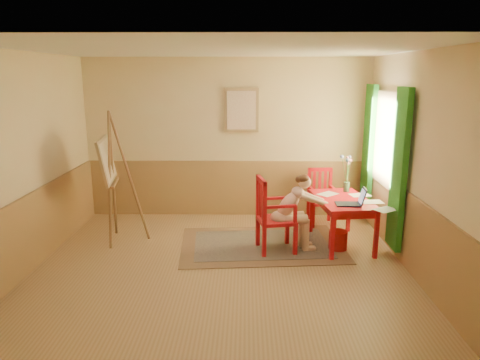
{
  "coord_description": "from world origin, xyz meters",
  "views": [
    {
      "loc": [
        0.34,
        -5.56,
        2.51
      ],
      "look_at": [
        0.25,
        0.55,
        1.05
      ],
      "focal_mm": 33.25,
      "sensor_mm": 36.0,
      "label": 1
    }
  ],
  "objects_px": {
    "chair_back": "(321,197)",
    "easel": "(110,165)",
    "figure": "(293,209)",
    "chair_left": "(273,215)",
    "laptop": "(353,202)",
    "table": "(342,204)"
  },
  "relations": [
    {
      "from": "laptop",
      "to": "chair_back",
      "type": "bearing_deg",
      "value": 99.58
    },
    {
      "from": "laptop",
      "to": "easel",
      "type": "distance_m",
      "value": 3.59
    },
    {
      "from": "chair_left",
      "to": "chair_back",
      "type": "xyz_separation_m",
      "value": [
        0.9,
        1.24,
        -0.07
      ]
    },
    {
      "from": "chair_left",
      "to": "chair_back",
      "type": "relative_size",
      "value": 1.15
    },
    {
      "from": "chair_back",
      "to": "figure",
      "type": "relative_size",
      "value": 0.84
    },
    {
      "from": "chair_left",
      "to": "laptop",
      "type": "bearing_deg",
      "value": -2.59
    },
    {
      "from": "chair_left",
      "to": "easel",
      "type": "height_order",
      "value": "easel"
    },
    {
      "from": "chair_back",
      "to": "easel",
      "type": "xyz_separation_m",
      "value": [
        -3.32,
        -0.84,
        0.71
      ]
    },
    {
      "from": "chair_back",
      "to": "figure",
      "type": "xyz_separation_m",
      "value": [
        -0.6,
        -1.2,
        0.15
      ]
    },
    {
      "from": "chair_left",
      "to": "laptop",
      "type": "height_order",
      "value": "chair_left"
    },
    {
      "from": "laptop",
      "to": "easel",
      "type": "height_order",
      "value": "easel"
    },
    {
      "from": "figure",
      "to": "laptop",
      "type": "height_order",
      "value": "figure"
    },
    {
      "from": "table",
      "to": "laptop",
      "type": "bearing_deg",
      "value": -77.94
    },
    {
      "from": "chair_left",
      "to": "laptop",
      "type": "relative_size",
      "value": 2.66
    },
    {
      "from": "chair_back",
      "to": "laptop",
      "type": "xyz_separation_m",
      "value": [
        0.22,
        -1.29,
        0.29
      ]
    },
    {
      "from": "table",
      "to": "chair_left",
      "type": "xyz_separation_m",
      "value": [
        -1.05,
        -0.27,
        -0.08
      ]
    },
    {
      "from": "table",
      "to": "chair_left",
      "type": "distance_m",
      "value": 1.08
    },
    {
      "from": "table",
      "to": "laptop",
      "type": "relative_size",
      "value": 3.1
    },
    {
      "from": "figure",
      "to": "easel",
      "type": "relative_size",
      "value": 0.57
    },
    {
      "from": "chair_back",
      "to": "easel",
      "type": "height_order",
      "value": "easel"
    },
    {
      "from": "table",
      "to": "laptop",
      "type": "xyz_separation_m",
      "value": [
        0.07,
        -0.32,
        0.14
      ]
    },
    {
      "from": "chair_back",
      "to": "laptop",
      "type": "height_order",
      "value": "laptop"
    }
  ]
}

